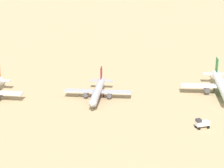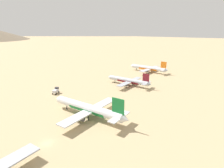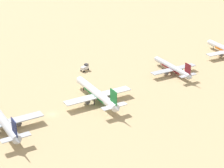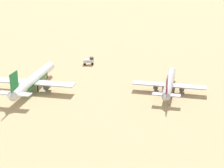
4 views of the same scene
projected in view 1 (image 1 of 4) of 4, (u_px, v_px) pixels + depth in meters
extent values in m
cone|color=silver|center=(1.00, 79.00, 214.93)|extent=(3.00, 3.54, 3.29)
cylinder|color=#B2B7C1|center=(98.00, 91.00, 199.29)|extent=(32.07, 5.01, 3.37)
cone|color=#B2B7C1|center=(92.00, 105.00, 182.81)|extent=(3.01, 3.45, 3.30)
cone|color=#B2B7C1|center=(102.00, 80.00, 215.60)|extent=(2.64, 3.16, 3.03)
cube|color=maroon|center=(101.00, 74.00, 211.36)|extent=(4.89, 0.56, 6.21)
cube|color=#A4A8B2|center=(101.00, 81.00, 212.97)|extent=(3.38, 10.78, 0.32)
cube|color=#A4A8B2|center=(98.00, 91.00, 200.73)|extent=(5.98, 30.35, 0.40)
cylinder|color=#4C4C54|center=(110.00, 95.00, 199.94)|extent=(3.83, 2.23, 2.04)
cylinder|color=#4C4C54|center=(86.00, 94.00, 200.92)|extent=(3.83, 2.23, 2.04)
cylinder|color=black|center=(94.00, 105.00, 188.41)|extent=(0.39, 0.39, 3.39)
cylinder|color=black|center=(103.00, 94.00, 201.80)|extent=(0.39, 0.39, 3.39)
cylinder|color=black|center=(93.00, 94.00, 202.22)|extent=(0.39, 0.39, 3.39)
cylinder|color=maroon|center=(98.00, 92.00, 199.36)|extent=(17.72, 4.28, 3.38)
cylinder|color=silver|center=(222.00, 86.00, 204.14)|extent=(38.68, 5.21, 4.07)
cone|color=silver|center=(215.00, 73.00, 223.88)|extent=(3.11, 3.75, 3.66)
cube|color=#197A38|center=(217.00, 66.00, 218.76)|extent=(5.90, 0.55, 7.50)
cube|color=silver|center=(216.00, 74.00, 220.70)|extent=(3.81, 12.95, 0.39)
cube|color=silver|center=(221.00, 86.00, 205.89)|extent=(6.43, 36.57, 0.48)
cylinder|color=#4C4C54|center=(207.00, 89.00, 205.98)|extent=(4.57, 2.60, 2.46)
cylinder|color=black|center=(214.00, 89.00, 207.64)|extent=(0.47, 0.47, 4.09)
cylinder|color=#197A38|center=(222.00, 86.00, 204.24)|extent=(21.33, 4.70, 4.08)
cube|color=silver|center=(202.00, 123.00, 168.62)|extent=(4.03, 5.68, 1.70)
cube|color=#333338|center=(199.00, 120.00, 167.68)|extent=(2.58, 2.43, 1.10)
cylinder|color=black|center=(199.00, 129.00, 167.41)|extent=(0.72, 1.15, 1.10)
cylinder|color=black|center=(196.00, 126.00, 169.49)|extent=(0.72, 1.15, 1.10)
cylinder|color=black|center=(208.00, 127.00, 168.62)|extent=(0.72, 1.15, 1.10)
cylinder|color=black|center=(205.00, 125.00, 170.69)|extent=(0.72, 1.15, 1.10)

